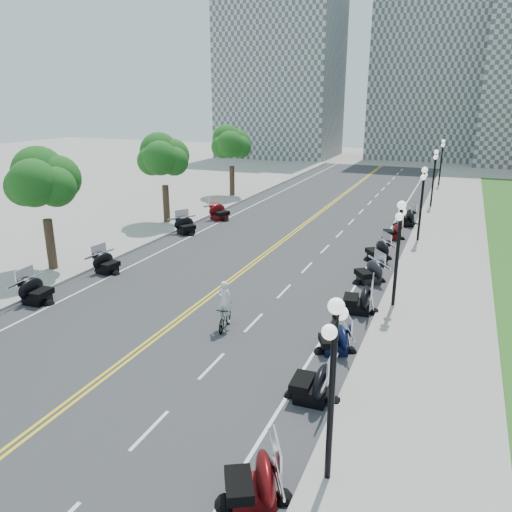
% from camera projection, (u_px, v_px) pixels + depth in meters
% --- Properties ---
extents(ground, '(160.00, 160.00, 0.00)m').
position_uv_depth(ground, '(190.00, 311.00, 23.01)').
color(ground, gray).
extents(road, '(16.00, 90.00, 0.01)m').
position_uv_depth(road, '(268.00, 252.00, 31.81)').
color(road, '#333335').
rests_on(road, ground).
extents(centerline_yellow_a, '(0.12, 90.00, 0.00)m').
position_uv_depth(centerline_yellow_a, '(266.00, 252.00, 31.85)').
color(centerline_yellow_a, yellow).
rests_on(centerline_yellow_a, road).
extents(centerline_yellow_b, '(0.12, 90.00, 0.00)m').
position_uv_depth(centerline_yellow_b, '(270.00, 252.00, 31.77)').
color(centerline_yellow_b, yellow).
rests_on(centerline_yellow_b, road).
extents(edge_line_north, '(0.12, 90.00, 0.00)m').
position_uv_depth(edge_line_north, '(369.00, 264.00, 29.48)').
color(edge_line_north, white).
rests_on(edge_line_north, road).
extents(edge_line_south, '(0.12, 90.00, 0.00)m').
position_uv_depth(edge_line_south, '(181.00, 241.00, 34.14)').
color(edge_line_south, white).
rests_on(edge_line_south, road).
extents(lane_dash_4, '(0.12, 2.00, 0.00)m').
position_uv_depth(lane_dash_4, '(150.00, 430.00, 14.80)').
color(lane_dash_4, white).
rests_on(lane_dash_4, road).
extents(lane_dash_5, '(0.12, 2.00, 0.00)m').
position_uv_depth(lane_dash_5, '(212.00, 366.00, 18.32)').
color(lane_dash_5, white).
rests_on(lane_dash_5, road).
extents(lane_dash_6, '(0.12, 2.00, 0.00)m').
position_uv_depth(lane_dash_6, '(254.00, 323.00, 21.84)').
color(lane_dash_6, white).
rests_on(lane_dash_6, road).
extents(lane_dash_7, '(0.12, 2.00, 0.00)m').
position_uv_depth(lane_dash_7, '(284.00, 291.00, 25.36)').
color(lane_dash_7, white).
rests_on(lane_dash_7, road).
extents(lane_dash_8, '(0.12, 2.00, 0.00)m').
position_uv_depth(lane_dash_8, '(307.00, 268.00, 28.89)').
color(lane_dash_8, white).
rests_on(lane_dash_8, road).
extents(lane_dash_9, '(0.12, 2.00, 0.00)m').
position_uv_depth(lane_dash_9, '(325.00, 249.00, 32.41)').
color(lane_dash_9, white).
rests_on(lane_dash_9, road).
extents(lane_dash_10, '(0.12, 2.00, 0.00)m').
position_uv_depth(lane_dash_10, '(339.00, 234.00, 35.93)').
color(lane_dash_10, white).
rests_on(lane_dash_10, road).
extents(lane_dash_11, '(0.12, 2.00, 0.00)m').
position_uv_depth(lane_dash_11, '(351.00, 222.00, 39.45)').
color(lane_dash_11, white).
rests_on(lane_dash_11, road).
extents(lane_dash_12, '(0.12, 2.00, 0.00)m').
position_uv_depth(lane_dash_12, '(361.00, 212.00, 42.97)').
color(lane_dash_12, white).
rests_on(lane_dash_12, road).
extents(lane_dash_13, '(0.12, 2.00, 0.00)m').
position_uv_depth(lane_dash_13, '(370.00, 203.00, 46.49)').
color(lane_dash_13, white).
rests_on(lane_dash_13, road).
extents(lane_dash_14, '(0.12, 2.00, 0.00)m').
position_uv_depth(lane_dash_14, '(377.00, 195.00, 50.01)').
color(lane_dash_14, white).
rests_on(lane_dash_14, road).
extents(lane_dash_15, '(0.12, 2.00, 0.00)m').
position_uv_depth(lane_dash_15, '(383.00, 189.00, 53.53)').
color(lane_dash_15, white).
rests_on(lane_dash_15, road).
extents(lane_dash_16, '(0.12, 2.00, 0.00)m').
position_uv_depth(lane_dash_16, '(389.00, 183.00, 57.05)').
color(lane_dash_16, white).
rests_on(lane_dash_16, road).
extents(lane_dash_17, '(0.12, 2.00, 0.00)m').
position_uv_depth(lane_dash_17, '(393.00, 178.00, 60.57)').
color(lane_dash_17, white).
rests_on(lane_dash_17, road).
extents(lane_dash_18, '(0.12, 2.00, 0.00)m').
position_uv_depth(lane_dash_18, '(398.00, 174.00, 64.09)').
color(lane_dash_18, white).
rests_on(lane_dash_18, road).
extents(lane_dash_19, '(0.12, 2.00, 0.00)m').
position_uv_depth(lane_dash_19, '(402.00, 170.00, 67.61)').
color(lane_dash_19, white).
rests_on(lane_dash_19, road).
extents(sidewalk_north, '(5.00, 90.00, 0.15)m').
position_uv_depth(sidewalk_north, '(442.00, 272.00, 27.97)').
color(sidewalk_north, '#9E9991').
rests_on(sidewalk_north, ground).
extents(sidewalk_south, '(5.00, 90.00, 0.15)m').
position_uv_depth(sidewalk_south, '(131.00, 234.00, 35.62)').
color(sidewalk_south, '#9E9991').
rests_on(sidewalk_south, ground).
extents(distant_block_a, '(18.00, 14.00, 26.00)m').
position_uv_depth(distant_block_a, '(281.00, 74.00, 80.18)').
color(distant_block_a, gray).
rests_on(distant_block_a, ground).
extents(distant_block_b, '(16.00, 12.00, 30.00)m').
position_uv_depth(distant_block_b, '(429.00, 59.00, 76.84)').
color(distant_block_b, gray).
rests_on(distant_block_b, ground).
extents(street_lamp_1, '(0.50, 1.20, 4.90)m').
position_uv_depth(street_lamp_1, '(332.00, 394.00, 12.05)').
color(street_lamp_1, black).
rests_on(street_lamp_1, sidewalk_north).
extents(street_lamp_2, '(0.50, 1.20, 4.90)m').
position_uv_depth(street_lamp_2, '(397.00, 255.00, 22.61)').
color(street_lamp_2, black).
rests_on(street_lamp_2, sidewalk_north).
extents(street_lamp_3, '(0.50, 1.20, 4.90)m').
position_uv_depth(street_lamp_3, '(421.00, 205.00, 33.17)').
color(street_lamp_3, black).
rests_on(street_lamp_3, sidewalk_north).
extents(street_lamp_4, '(0.50, 1.20, 4.90)m').
position_uv_depth(street_lamp_4, '(433.00, 179.00, 43.73)').
color(street_lamp_4, black).
rests_on(street_lamp_4, sidewalk_north).
extents(street_lamp_5, '(0.50, 1.20, 4.90)m').
position_uv_depth(street_lamp_5, '(441.00, 163.00, 54.29)').
color(street_lamp_5, black).
rests_on(street_lamp_5, sidewalk_north).
extents(tree_2, '(4.80, 4.80, 9.20)m').
position_uv_depth(tree_2, '(43.00, 188.00, 26.97)').
color(tree_2, '#235619').
rests_on(tree_2, sidewalk_south).
extents(tree_3, '(4.80, 4.80, 9.20)m').
position_uv_depth(tree_3, '(164.00, 162.00, 37.53)').
color(tree_3, '#235619').
rests_on(tree_3, sidewalk_south).
extents(tree_4, '(4.80, 4.80, 9.20)m').
position_uv_depth(tree_4, '(232.00, 148.00, 48.09)').
color(tree_4, '#235619').
rests_on(tree_4, sidewalk_south).
extents(motorcycle_n_3, '(2.79, 2.79, 1.44)m').
position_uv_depth(motorcycle_n_3, '(252.00, 479.00, 11.94)').
color(motorcycle_n_3, '#590A0C').
rests_on(motorcycle_n_3, road).
extents(motorcycle_n_4, '(2.13, 2.13, 1.43)m').
position_uv_depth(motorcycle_n_4, '(312.00, 380.00, 16.09)').
color(motorcycle_n_4, black).
rests_on(motorcycle_n_4, road).
extents(motorcycle_n_5, '(2.37, 2.37, 1.24)m').
position_uv_depth(motorcycle_n_5, '(335.00, 338.00, 19.14)').
color(motorcycle_n_5, black).
rests_on(motorcycle_n_5, road).
extents(motorcycle_n_6, '(2.31, 2.31, 1.45)m').
position_uv_depth(motorcycle_n_6, '(358.00, 297.00, 22.74)').
color(motorcycle_n_6, black).
rests_on(motorcycle_n_6, road).
extents(motorcycle_n_7, '(2.78, 2.78, 1.39)m').
position_uv_depth(motorcycle_n_7, '(369.00, 271.00, 26.32)').
color(motorcycle_n_7, black).
rests_on(motorcycle_n_7, road).
extents(motorcycle_n_8, '(2.67, 2.67, 1.34)m').
position_uv_depth(motorcycle_n_8, '(378.00, 249.00, 30.09)').
color(motorcycle_n_8, black).
rests_on(motorcycle_n_8, road).
extents(motorcycle_n_9, '(2.31, 2.31, 1.25)m').
position_uv_depth(motorcycle_n_9, '(393.00, 231.00, 34.45)').
color(motorcycle_n_9, '#590A0C').
rests_on(motorcycle_n_9, road).
extents(motorcycle_n_10, '(2.69, 2.69, 1.47)m').
position_uv_depth(motorcycle_n_10, '(406.00, 216.00, 38.08)').
color(motorcycle_n_10, black).
rests_on(motorcycle_n_10, road).
extents(motorcycle_s_5, '(2.07, 2.07, 1.38)m').
position_uv_depth(motorcycle_s_5, '(36.00, 289.00, 23.75)').
color(motorcycle_s_5, black).
rests_on(motorcycle_s_5, road).
extents(motorcycle_s_6, '(2.07, 2.07, 1.29)m').
position_uv_depth(motorcycle_s_6, '(107.00, 262.00, 27.86)').
color(motorcycle_s_6, black).
rests_on(motorcycle_s_6, road).
extents(motorcycle_s_8, '(2.67, 2.67, 1.36)m').
position_uv_depth(motorcycle_s_8, '(186.00, 225.00, 35.86)').
color(motorcycle_s_8, black).
rests_on(motorcycle_s_8, road).
extents(motorcycle_s_9, '(2.69, 2.69, 1.44)m').
position_uv_depth(motorcycle_s_9, '(220.00, 211.00, 39.94)').
color(motorcycle_s_9, '#590A0C').
rests_on(motorcycle_s_9, road).
extents(bicycle, '(0.78, 1.81, 1.05)m').
position_uv_depth(bicycle, '(225.00, 317.00, 21.15)').
color(bicycle, '#A51414').
rests_on(bicycle, road).
extents(cyclist_rider, '(0.66, 0.44, 1.82)m').
position_uv_depth(cyclist_rider, '(224.00, 286.00, 20.71)').
color(cyclist_rider, white).
rests_on(cyclist_rider, bicycle).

